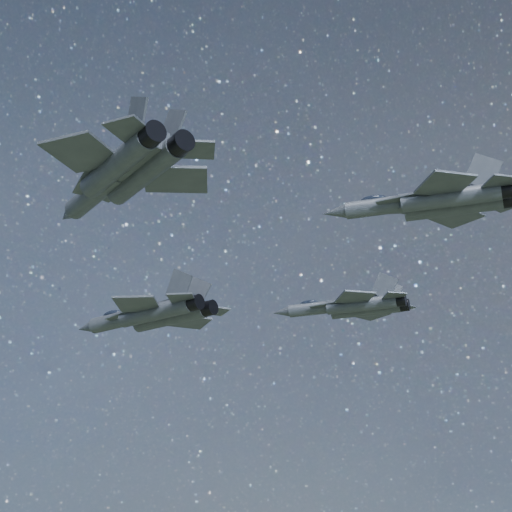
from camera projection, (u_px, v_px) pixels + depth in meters
The scene contains 4 objects.
jet_lead at pixel (153, 314), 86.65m from camera, with size 18.79×13.21×4.75m.
jet_left at pixel (352, 306), 89.19m from camera, with size 15.41×10.63×3.87m.
jet_right at pixel (122, 172), 64.58m from camera, with size 19.62×12.86×5.05m.
jet_slot at pixel (436, 202), 65.10m from camera, with size 15.54×10.63×3.90m.
Camera 1 is at (35.69, -59.72, 131.17)m, focal length 60.00 mm.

